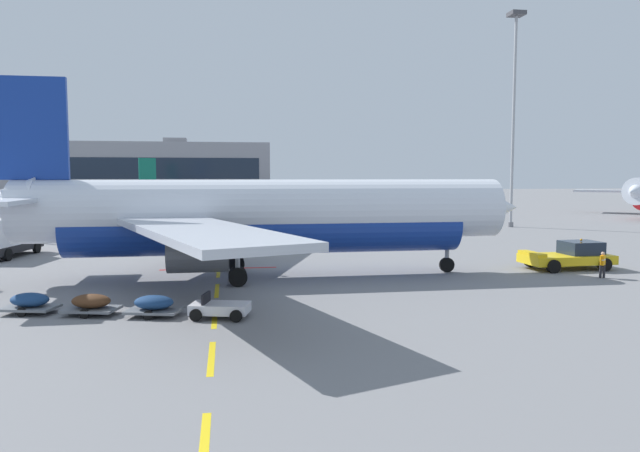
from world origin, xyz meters
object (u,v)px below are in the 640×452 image
Objects in this scene: airliner_foreground at (259,215)px; pushback_tug at (570,256)px; airliner_mid_left at (93,192)px; catering_truck at (6,237)px; apron_light_mast_far at (514,96)px; baggage_train at (123,304)px; ground_crew_worker at (603,263)px.

pushback_tug is at bearing 0.10° from airliner_foreground.
airliner_foreground reaches higher than airliner_mid_left.
pushback_tug is 0.84× the size of catering_truck.
apron_light_mast_far reaches higher than pushback_tug.
airliner_mid_left is at bearing 102.80° from baggage_train.
apron_light_mast_far is at bearing -39.91° from airliner_mid_left.
catering_truck is (-40.66, 12.23, 0.74)m from pushback_tug.
airliner_mid_left reaches higher than catering_truck.
catering_truck is at bearing -83.22° from airliner_mid_left.
catering_truck reaches higher than baggage_train.
pushback_tug is at bearing 18.14° from baggage_train.
airliner_foreground is at bearing -32.52° from catering_truck.
airliner_mid_left is 80.21m from apron_light_mast_far.
apron_light_mast_far is at bearing 69.53° from pushback_tug.
pushback_tug is at bearing -16.74° from catering_truck.
ground_crew_worker is 0.06× the size of apron_light_mast_far.
pushback_tug is 3.66m from ground_crew_worker.
baggage_train is (-6.79, -9.20, -3.42)m from airliner_foreground.
catering_truck is 0.63× the size of baggage_train.
pushback_tug is 3.68× the size of ground_crew_worker.
pushback_tug is 29.68m from baggage_train.
pushback_tug is at bearing 89.21° from ground_crew_worker.
airliner_mid_left is 16.21× the size of ground_crew_worker.
airliner_mid_left is at bearing 119.68° from ground_crew_worker.
pushback_tug reaches higher than baggage_train.
pushback_tug is (21.42, 0.04, -3.05)m from airliner_foreground.
apron_light_mast_far reaches higher than airliner_mid_left.
apron_light_mast_far is at bearing 45.51° from baggage_train.
pushback_tug is at bearing -110.47° from apron_light_mast_far.
catering_truck is 4.39× the size of ground_crew_worker.
airliner_mid_left is at bearing 120.80° from pushback_tug.
baggage_train is at bearing -168.79° from ground_crew_worker.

